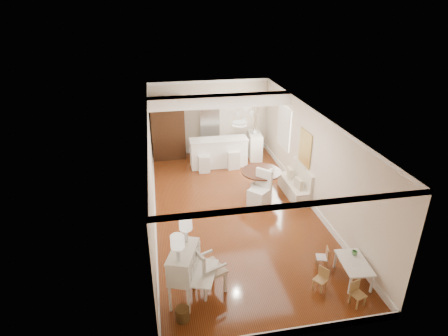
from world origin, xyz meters
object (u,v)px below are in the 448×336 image
object	(u,v)px
gustavian_armchair	(209,269)
secretary_bureau	(184,274)
kids_chair_c	(358,294)
breakfast_counter	(219,152)
bar_stool_left	(204,159)
bar_stool_right	(233,154)
wicker_basket	(183,314)
sideboard	(255,146)
slip_chair_near	(259,189)
pantry_cabinet	(168,129)
dining_table	(261,183)
kids_chair_a	(320,279)
kids_table	(353,271)
slip_chair_far	(261,184)
fridge	(219,132)
kids_chair_b	(322,257)

from	to	relation	value
gustavian_armchair	secretary_bureau	bearing A→B (deg)	80.43
kids_chair_c	breakfast_counter	size ratio (longest dim) A/B	0.25
kids_chair_c	breakfast_counter	distance (m)	7.27
kids_chair_c	breakfast_counter	xyz separation A→B (m)	(-1.54, 7.11, 0.25)
bar_stool_left	bar_stool_right	xyz separation A→B (m)	(1.05, 0.11, 0.05)
gustavian_armchair	bar_stool_left	world-z (taller)	gustavian_armchair
wicker_basket	sideboard	size ratio (longest dim) A/B	0.27
slip_chair_near	pantry_cabinet	distance (m)	4.77
secretary_bureau	kids_chair_c	xyz separation A→B (m)	(3.34, -0.84, -0.32)
breakfast_counter	dining_table	bearing A→B (deg)	-69.92
kids_chair_a	secretary_bureau	bearing A→B (deg)	-129.93
gustavian_armchair	dining_table	size ratio (longest dim) A/B	0.90
pantry_cabinet	gustavian_armchair	bearing A→B (deg)	-86.71
gustavian_armchair	kids_table	distance (m)	3.11
slip_chair_far	sideboard	xyz separation A→B (m)	(0.62, 3.07, -0.01)
bar_stool_left	sideboard	bearing A→B (deg)	22.28
secretary_bureau	bar_stool_right	bearing A→B (deg)	89.26
dining_table	bar_stool_left	bearing A→B (deg)	125.98
breakfast_counter	kids_table	bearing A→B (deg)	-74.32
bar_stool_left	wicker_basket	bearing A→B (deg)	-102.41
kids_chair_c	bar_stool_left	bearing A→B (deg)	89.84
kids_chair_a	sideboard	size ratio (longest dim) A/B	0.50
dining_table	pantry_cabinet	distance (m)	4.40
kids_table	bar_stool_right	world-z (taller)	bar_stool_right
kids_table	bar_stool_right	size ratio (longest dim) A/B	0.88
fridge	secretary_bureau	bearing A→B (deg)	-105.30
kids_chair_c	dining_table	world-z (taller)	dining_table
bar_stool_left	bar_stool_right	world-z (taller)	bar_stool_right
kids_table	kids_chair_b	world-z (taller)	kids_chair_b
secretary_bureau	bar_stool_right	size ratio (longest dim) A/B	1.11
wicker_basket	bar_stool_left	world-z (taller)	bar_stool_left
dining_table	slip_chair_near	world-z (taller)	slip_chair_near
gustavian_armchair	slip_chair_near	size ratio (longest dim) A/B	0.99
gustavian_armchair	kids_chair_c	distance (m)	2.99
bar_stool_left	dining_table	bearing A→B (deg)	-54.97
kids_chair_a	bar_stool_left	size ratio (longest dim) A/B	0.53
gustavian_armchair	wicker_basket	bearing A→B (deg)	115.82
kids_chair_b	bar_stool_right	world-z (taller)	bar_stool_right
secretary_bureau	bar_stool_right	xyz separation A→B (m)	(2.26, 5.99, -0.06)
kids_chair_b	dining_table	distance (m)	3.51
gustavian_armchair	fridge	xyz separation A→B (m)	(1.49, 7.19, 0.36)
kids_chair_c	slip_chair_far	bearing A→B (deg)	80.97
dining_table	wicker_basket	bearing A→B (deg)	-122.09
gustavian_armchair	bar_stool_left	distance (m)	5.80
slip_chair_near	wicker_basket	bearing A→B (deg)	-75.91
gustavian_armchair	slip_chair_far	world-z (taller)	gustavian_armchair
kids_chair_b	slip_chair_near	distance (m)	2.96
kids_chair_a	dining_table	bearing A→B (deg)	147.70
secretary_bureau	dining_table	size ratio (longest dim) A/B	0.97
slip_chair_near	fridge	distance (m)	4.11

